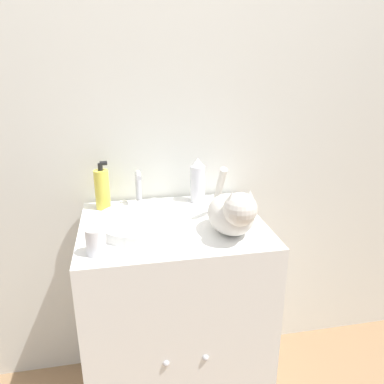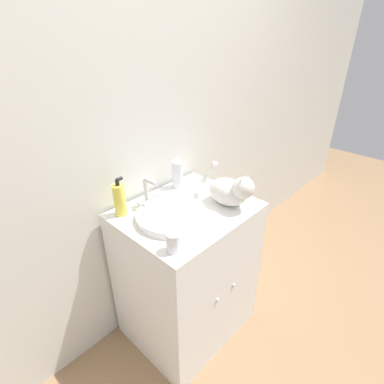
% 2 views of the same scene
% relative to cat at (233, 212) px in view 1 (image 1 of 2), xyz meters
% --- Properties ---
extents(wall_back, '(6.00, 0.05, 2.50)m').
position_rel_cat_xyz_m(wall_back, '(-0.20, 0.47, 0.26)').
color(wall_back, silver).
rests_on(wall_back, ground_plane).
extents(vanity_cabinet, '(0.71, 0.59, 0.90)m').
position_rel_cat_xyz_m(vanity_cabinet, '(-0.20, 0.14, -0.54)').
color(vanity_cabinet, white).
rests_on(vanity_cabinet, ground_plane).
extents(sink_basin, '(0.36, 0.36, 0.04)m').
position_rel_cat_xyz_m(sink_basin, '(-0.32, 0.13, -0.07)').
color(sink_basin, white).
rests_on(sink_basin, vanity_cabinet).
extents(faucet, '(0.16, 0.10, 0.17)m').
position_rel_cat_xyz_m(faucet, '(-0.32, 0.32, -0.01)').
color(faucet, silver).
rests_on(faucet, vanity_cabinet).
extents(cat, '(0.17, 0.34, 0.22)m').
position_rel_cat_xyz_m(cat, '(0.00, 0.00, 0.00)').
color(cat, silver).
rests_on(cat, vanity_cabinet).
extents(soap_bottle, '(0.06, 0.06, 0.21)m').
position_rel_cat_xyz_m(soap_bottle, '(-0.47, 0.35, 0.00)').
color(soap_bottle, '#EADB4C').
rests_on(soap_bottle, vanity_cabinet).
extents(spray_bottle, '(0.07, 0.07, 0.20)m').
position_rel_cat_xyz_m(spray_bottle, '(-0.05, 0.36, 0.01)').
color(spray_bottle, silver).
rests_on(spray_bottle, vanity_cabinet).
extents(cup, '(0.06, 0.06, 0.09)m').
position_rel_cat_xyz_m(cup, '(-0.48, -0.06, -0.04)').
color(cup, white).
rests_on(cup, vanity_cabinet).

